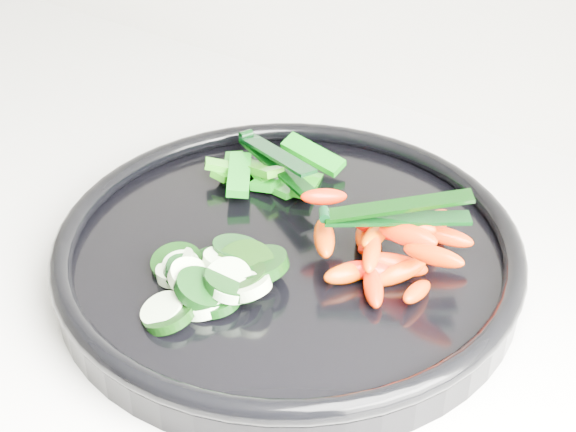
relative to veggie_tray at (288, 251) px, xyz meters
The scene contains 6 objects.
veggie_tray is the anchor object (origin of this frame).
cucumber_pile 0.07m from the veggie_tray, 104.56° to the right, with size 0.12×0.13×0.04m.
carrot_pile 0.08m from the veggie_tray, 19.92° to the left, with size 0.15×0.14×0.05m.
pepper_pile 0.10m from the veggie_tray, 134.51° to the left, with size 0.11×0.11×0.04m.
tong_carrot 0.10m from the veggie_tray, 18.41° to the left, with size 0.10×0.08×0.02m.
tong_pepper 0.10m from the veggie_tray, 131.92° to the left, with size 0.11×0.06×0.02m.
Camera 1 is at (0.89, 1.27, 1.34)m, focal length 50.00 mm.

